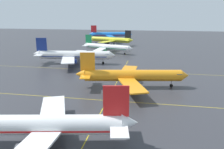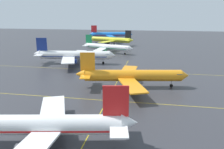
# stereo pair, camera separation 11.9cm
# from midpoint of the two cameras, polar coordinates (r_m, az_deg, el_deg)

# --- Properties ---
(airliner_front_gate) EXTENTS (38.16, 32.48, 11.90)m
(airliner_front_gate) POSITION_cam_midpoint_polar(r_m,az_deg,el_deg) (45.87, -18.05, -12.12)
(airliner_front_gate) COLOR white
(airliner_front_gate) RESTS_ON ground
(airliner_second_row) EXTENTS (38.49, 32.80, 11.99)m
(airliner_second_row) POSITION_cam_midpoint_polar(r_m,az_deg,el_deg) (76.21, 4.89, -0.29)
(airliner_second_row) COLOR orange
(airliner_second_row) RESTS_ON ground
(airliner_third_row) EXTENTS (41.17, 35.24, 12.80)m
(airliner_third_row) POSITION_cam_midpoint_polar(r_m,az_deg,el_deg) (113.02, -9.78, 4.88)
(airliner_third_row) COLOR white
(airliner_third_row) RESTS_ON ground
(airliner_far_left_stand) EXTENTS (34.36, 29.32, 10.88)m
(airliner_far_left_stand) POSITION_cam_midpoint_polar(r_m,az_deg,el_deg) (142.26, -1.40, 6.98)
(airliner_far_left_stand) COLOR white
(airliner_far_left_stand) RESTS_ON ground
(airliner_far_right_stand) EXTENTS (37.03, 31.54, 11.67)m
(airliner_far_right_stand) POSITION_cam_midpoint_polar(r_m,az_deg,el_deg) (178.84, -0.29, 8.82)
(airliner_far_right_stand) COLOR yellow
(airliner_far_right_stand) RESTS_ON ground
(airliner_distant_taxiway) EXTENTS (41.23, 35.03, 12.91)m
(airliner_distant_taxiway) POSITION_cam_midpoint_polar(r_m,az_deg,el_deg) (218.00, -0.42, 10.13)
(airliner_distant_taxiway) COLOR blue
(airliner_distant_taxiway) RESTS_ON ground
(taxiway_markings) EXTENTS (159.30, 113.75, 0.01)m
(taxiway_markings) POSITION_cam_midpoint_polar(r_m,az_deg,el_deg) (65.76, -1.31, -6.61)
(taxiway_markings) COLOR yellow
(taxiway_markings) RESTS_ON ground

